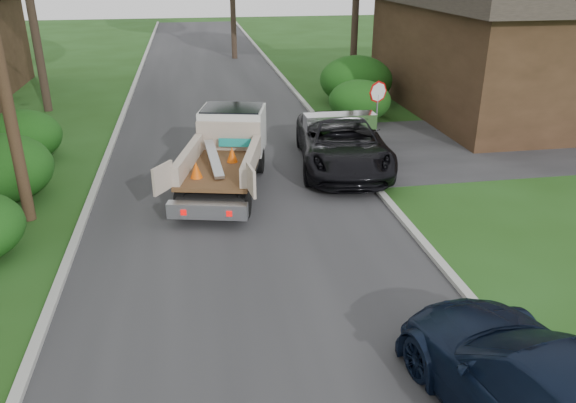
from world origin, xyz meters
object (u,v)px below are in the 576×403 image
at_px(flatbed_truck, 228,146).
at_px(black_pickup, 342,143).
at_px(stop_sign, 377,101).
at_px(navy_suv, 550,399).
at_px(house_right, 514,37).

xyz_separation_m(flatbed_truck, black_pickup, (3.72, 0.61, -0.30)).
bearing_deg(flatbed_truck, black_pickup, 22.83).
bearing_deg(stop_sign, flatbed_truck, -158.86).
height_order(flatbed_truck, navy_suv, flatbed_truck).
bearing_deg(navy_suv, flatbed_truck, -81.26).
distance_m(house_right, black_pickup, 11.64).
bearing_deg(flatbed_truck, navy_suv, -58.66).
bearing_deg(black_pickup, house_right, 41.90).
bearing_deg(navy_suv, house_right, -127.00).
bearing_deg(flatbed_truck, stop_sign, 34.70).
xyz_separation_m(stop_sign, black_pickup, (-1.60, -1.45, -0.96)).
xyz_separation_m(house_right, flatbed_truck, (-13.12, -7.06, -2.04)).
bearing_deg(stop_sign, house_right, 32.66).
xyz_separation_m(house_right, navy_suv, (-9.59, -18.07, -2.37)).
xyz_separation_m(stop_sign, flatbed_truck, (-5.32, -2.06, -0.66)).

